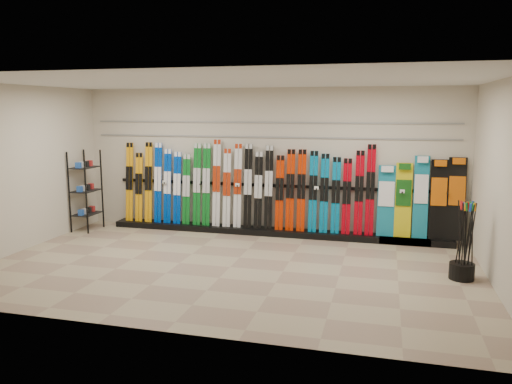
# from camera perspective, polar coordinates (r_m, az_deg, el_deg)

# --- Properties ---
(floor) EXTENTS (8.00, 8.00, 0.00)m
(floor) POSITION_cam_1_polar(r_m,az_deg,el_deg) (8.30, -2.98, -8.56)
(floor) COLOR gray
(floor) RESTS_ON ground
(back_wall) EXTENTS (8.00, 0.00, 8.00)m
(back_wall) POSITION_cam_1_polar(r_m,az_deg,el_deg) (10.36, 1.12, 3.54)
(back_wall) COLOR beige
(back_wall) RESTS_ON floor
(left_wall) EXTENTS (0.00, 5.00, 5.00)m
(left_wall) POSITION_cam_1_polar(r_m,az_deg,el_deg) (9.94, -25.66, 2.36)
(left_wall) COLOR beige
(left_wall) RESTS_ON floor
(right_wall) EXTENTS (0.00, 5.00, 5.00)m
(right_wall) POSITION_cam_1_polar(r_m,az_deg,el_deg) (7.77, 26.33, 0.58)
(right_wall) COLOR beige
(right_wall) RESTS_ON floor
(ceiling) EXTENTS (8.00, 8.00, 0.00)m
(ceiling) POSITION_cam_1_polar(r_m,az_deg,el_deg) (7.91, -3.17, 12.58)
(ceiling) COLOR silver
(ceiling) RESTS_ON back_wall
(ski_rack_base) EXTENTS (8.00, 0.40, 0.12)m
(ski_rack_base) POSITION_cam_1_polar(r_m,az_deg,el_deg) (10.35, 2.03, -4.57)
(ski_rack_base) COLOR black
(ski_rack_base) RESTS_ON floor
(skis) EXTENTS (5.37, 0.19, 1.82)m
(skis) POSITION_cam_1_polar(r_m,az_deg,el_deg) (10.37, -1.61, 0.45)
(skis) COLOR orange
(skis) RESTS_ON ski_rack_base
(snowboards) EXTENTS (1.61, 0.24, 1.57)m
(snowboards) POSITION_cam_1_polar(r_m,az_deg,el_deg) (10.05, 18.42, -0.80)
(snowboards) COLOR #14728C
(snowboards) RESTS_ON ski_rack_base
(accessory_rack) EXTENTS (0.40, 0.60, 1.70)m
(accessory_rack) POSITION_cam_1_polar(r_m,az_deg,el_deg) (11.22, -18.87, 0.14)
(accessory_rack) COLOR black
(accessory_rack) RESTS_ON floor
(pole_bin) EXTENTS (0.37, 0.37, 0.25)m
(pole_bin) POSITION_cam_1_polar(r_m,az_deg,el_deg) (8.31, 22.44, -8.36)
(pole_bin) COLOR black
(pole_bin) RESTS_ON floor
(ski_poles) EXTENTS (0.27, 0.36, 1.18)m
(ski_poles) POSITION_cam_1_polar(r_m,az_deg,el_deg) (8.17, 22.83, -5.15)
(ski_poles) COLOR black
(ski_poles) RESTS_ON pole_bin
(slatwall_rail_0) EXTENTS (7.60, 0.02, 0.03)m
(slatwall_rail_0) POSITION_cam_1_polar(r_m,az_deg,el_deg) (10.30, 1.11, 6.30)
(slatwall_rail_0) COLOR gray
(slatwall_rail_0) RESTS_ON back_wall
(slatwall_rail_1) EXTENTS (7.60, 0.02, 0.03)m
(slatwall_rail_1) POSITION_cam_1_polar(r_m,az_deg,el_deg) (10.29, 1.11, 7.96)
(slatwall_rail_1) COLOR gray
(slatwall_rail_1) RESTS_ON back_wall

